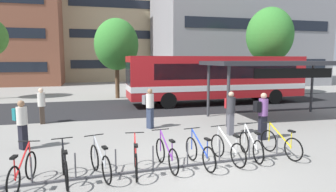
{
  "coord_description": "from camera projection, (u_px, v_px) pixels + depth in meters",
  "views": [
    {
      "loc": [
        -2.71,
        -7.31,
        2.98
      ],
      "look_at": [
        0.44,
        4.88,
        1.4
      ],
      "focal_mm": 30.96,
      "sensor_mm": 36.0,
      "label": 1
    }
  ],
  "objects": [
    {
      "name": "parked_bicycle_white_7",
      "position": [
        227.0,
        149.0,
        8.44
      ],
      "size": [
        0.52,
        1.71,
        0.99
      ],
      "rotation": [
        0.0,
        0.0,
        1.74
      ],
      "color": "black",
      "rests_on": "ground"
    },
    {
      "name": "street_tree_0",
      "position": [
        270.0,
        35.0,
        24.64
      ],
      "size": [
        3.91,
        3.91,
        7.39
      ],
      "color": "brown",
      "rests_on": "ground"
    },
    {
      "name": "parked_bicycle_blue_6",
      "position": [
        200.0,
        153.0,
        8.13
      ],
      "size": [
        0.52,
        1.71,
        0.99
      ],
      "rotation": [
        0.0,
        0.0,
        1.71
      ],
      "color": "black",
      "rests_on": "ground"
    },
    {
      "name": "parked_bicycle_white_8",
      "position": [
        251.0,
        146.0,
        8.78
      ],
      "size": [
        0.52,
        1.72,
        0.99
      ],
      "rotation": [
        0.0,
        0.0,
        1.46
      ],
      "color": "black",
      "rests_on": "ground"
    },
    {
      "name": "commuter_teal_pack_1",
      "position": [
        41.0,
        103.0,
        13.48
      ],
      "size": [
        0.42,
        0.58,
        1.68
      ],
      "rotation": [
        0.0,
        0.0,
        4.95
      ],
      "color": "#47382D",
      "rests_on": "ground"
    },
    {
      "name": "transit_shelter",
      "position": [
        277.0,
        65.0,
        14.46
      ],
      "size": [
        7.16,
        3.42,
        2.91
      ],
      "rotation": [
        0.0,
        0.0,
        -0.03
      ],
      "color": "#38383D",
      "rests_on": "ground"
    },
    {
      "name": "parked_bicycle_red_4",
      "position": [
        136.0,
        159.0,
        7.58
      ],
      "size": [
        0.52,
        1.72,
        0.99
      ],
      "rotation": [
        0.0,
        0.0,
        1.46
      ],
      "color": "black",
      "rests_on": "ground"
    },
    {
      "name": "parked_bicycle_black_2",
      "position": [
        65.0,
        167.0,
        7.05
      ],
      "size": [
        0.52,
        1.71,
        0.99
      ],
      "rotation": [
        0.0,
        0.0,
        1.73
      ],
      "color": "black",
      "rests_on": "ground"
    },
    {
      "name": "bus_lane_asphalt",
      "position": [
        138.0,
        107.0,
        18.42
      ],
      "size": [
        80.0,
        7.2,
        0.01
      ],
      "primitive_type": "cube",
      "color": "#232326",
      "rests_on": "ground"
    },
    {
      "name": "commuter_black_pack_3",
      "position": [
        262.0,
        113.0,
        10.72
      ],
      "size": [
        0.53,
        0.35,
        1.77
      ],
      "rotation": [
        0.0,
        0.0,
        0.02
      ],
      "color": "black",
      "rests_on": "ground"
    },
    {
      "name": "bike_rack",
      "position": [
        153.0,
        168.0,
        7.8
      ],
      "size": [
        8.94,
        0.58,
        0.7
      ],
      "rotation": [
        0.0,
        0.0,
        0.06
      ],
      "color": "#47474C",
      "rests_on": "ground"
    },
    {
      "name": "parked_bicycle_purple_5",
      "position": [
        167.0,
        155.0,
        7.96
      ],
      "size": [
        0.52,
        1.72,
        0.99
      ],
      "rotation": [
        0.0,
        0.0,
        1.69
      ],
      "color": "black",
      "rests_on": "ground"
    },
    {
      "name": "street_tree_2",
      "position": [
        116.0,
        45.0,
        22.17
      ],
      "size": [
        3.36,
        3.36,
        6.12
      ],
      "color": "brown",
      "rests_on": "ground"
    },
    {
      "name": "building_centre_block",
      "position": [
        119.0,
        41.0,
        45.3
      ],
      "size": [
        15.55,
        13.55,
        11.92
      ],
      "color": "tan",
      "rests_on": "ground"
    },
    {
      "name": "parked_bicycle_silver_3",
      "position": [
        100.0,
        162.0,
        7.37
      ],
      "size": [
        0.64,
        1.67,
        0.99
      ],
      "rotation": [
        0.0,
        0.0,
        1.85
      ],
      "color": "black",
      "rests_on": "ground"
    },
    {
      "name": "ground",
      "position": [
        196.0,
        167.0,
        8.07
      ],
      "size": [
        200.0,
        200.0,
        0.0
      ],
      "primitive_type": "plane",
      "color": "gray"
    },
    {
      "name": "commuter_grey_pack_2",
      "position": [
        149.0,
        105.0,
        12.55
      ],
      "size": [
        0.55,
        0.6,
        1.74
      ],
      "rotation": [
        0.0,
        0.0,
        5.32
      ],
      "color": "#2D3851",
      "rests_on": "ground"
    },
    {
      "name": "parked_bicycle_yellow_9",
      "position": [
        280.0,
        144.0,
        8.99
      ],
      "size": [
        0.52,
        1.71,
        0.99
      ],
      "rotation": [
        0.0,
        0.0,
        1.73
      ],
      "color": "black",
      "rests_on": "ground"
    },
    {
      "name": "city_bus",
      "position": [
        216.0,
        78.0,
        19.53
      ],
      "size": [
        12.04,
        2.66,
        3.2
      ],
      "rotation": [
        0.0,
        0.0,
        3.15
      ],
      "color": "red",
      "rests_on": "ground"
    },
    {
      "name": "commuter_teal_pack_4",
      "position": [
        22.0,
        121.0,
        9.61
      ],
      "size": [
        0.58,
        0.59,
        1.65
      ],
      "rotation": [
        0.0,
        0.0,
        5.44
      ],
      "color": "black",
      "rests_on": "ground"
    },
    {
      "name": "parked_bicycle_red_1",
      "position": [
        23.0,
        172.0,
        6.74
      ],
      "size": [
        0.52,
        1.71,
        0.99
      ],
      "rotation": [
        0.0,
        0.0,
        1.42
      ],
      "color": "black",
      "rests_on": "ground"
    },
    {
      "name": "commuter_red_pack_0",
      "position": [
        230.0,
        110.0,
        11.48
      ],
      "size": [
        0.36,
        0.54,
        1.74
      ],
      "rotation": [
        0.0,
        0.0,
        4.64
      ],
      "color": "#565660",
      "rests_on": "ground"
    }
  ]
}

